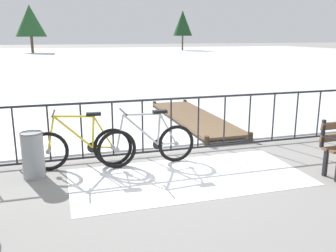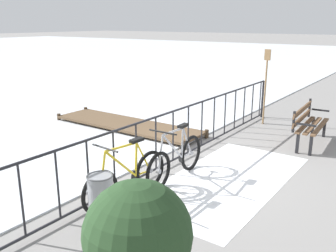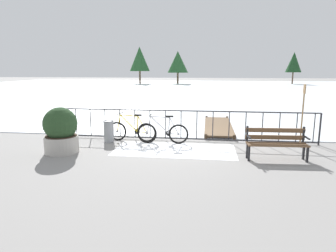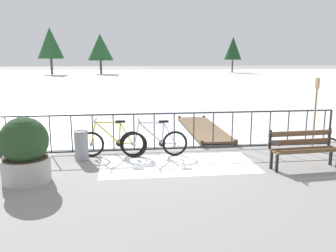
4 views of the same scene
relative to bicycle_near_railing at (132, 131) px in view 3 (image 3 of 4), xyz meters
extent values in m
plane|color=gray|center=(1.66, 0.29, -0.37)|extent=(160.00, 160.00, 0.00)
cube|color=silver|center=(1.66, 28.69, -0.35)|extent=(80.00, 56.00, 0.03)
cube|color=white|center=(1.58, -0.91, -0.36)|extent=(3.68, 1.76, 0.01)
cylinder|color=#232328|center=(1.66, 0.29, 0.68)|extent=(9.00, 0.04, 0.04)
cylinder|color=#232328|center=(1.66, 0.29, -0.29)|extent=(9.00, 0.04, 0.04)
cylinder|color=#232328|center=(-2.84, 0.29, 0.16)|extent=(0.06, 0.06, 1.05)
cylinder|color=#232328|center=(6.16, 0.29, 0.16)|extent=(0.06, 0.06, 1.05)
cylinder|color=#232328|center=(-2.66, 0.29, 0.20)|extent=(0.03, 0.03, 0.97)
cylinder|color=#232328|center=(-2.12, 0.29, 0.20)|extent=(0.03, 0.03, 0.97)
cylinder|color=#232328|center=(-1.58, 0.29, 0.20)|extent=(0.03, 0.03, 0.97)
cylinder|color=#232328|center=(-1.04, 0.29, 0.20)|extent=(0.03, 0.03, 0.97)
cylinder|color=#232328|center=(-0.50, 0.29, 0.20)|extent=(0.03, 0.03, 0.97)
cylinder|color=#232328|center=(0.04, 0.29, 0.20)|extent=(0.03, 0.03, 0.97)
cylinder|color=#232328|center=(0.58, 0.29, 0.20)|extent=(0.03, 0.03, 0.97)
cylinder|color=#232328|center=(1.12, 0.29, 0.20)|extent=(0.03, 0.03, 0.97)
cylinder|color=#232328|center=(1.66, 0.29, 0.20)|extent=(0.03, 0.03, 0.97)
cylinder|color=#232328|center=(2.20, 0.29, 0.20)|extent=(0.03, 0.03, 0.97)
cylinder|color=#232328|center=(2.74, 0.29, 0.20)|extent=(0.03, 0.03, 0.97)
cylinder|color=#232328|center=(3.28, 0.29, 0.20)|extent=(0.03, 0.03, 0.97)
cylinder|color=#232328|center=(3.82, 0.29, 0.20)|extent=(0.03, 0.03, 0.97)
cylinder|color=#232328|center=(4.36, 0.29, 0.20)|extent=(0.03, 0.03, 0.97)
cylinder|color=#232328|center=(4.90, 0.29, 0.20)|extent=(0.03, 0.03, 0.97)
cylinder|color=#232328|center=(5.44, 0.29, 0.20)|extent=(0.03, 0.03, 0.97)
cylinder|color=#232328|center=(5.98, 0.29, 0.20)|extent=(0.03, 0.03, 0.97)
torus|color=black|center=(0.52, -0.04, -0.04)|extent=(0.66, 0.11, 0.66)
cylinder|color=gray|center=(0.52, -0.04, -0.04)|extent=(0.08, 0.07, 0.08)
torus|color=black|center=(-0.53, 0.04, -0.04)|extent=(0.66, 0.11, 0.66)
cylinder|color=gray|center=(-0.53, 0.04, -0.04)|extent=(0.08, 0.07, 0.08)
cylinder|color=yellow|center=(0.21, -0.02, 0.25)|extent=(0.08, 0.04, 0.53)
cylinder|color=yellow|center=(-0.11, 0.01, 0.26)|extent=(0.61, 0.08, 0.59)
cylinder|color=yellow|center=(-0.09, 0.01, 0.53)|extent=(0.63, 0.08, 0.07)
cylinder|color=yellow|center=(0.35, -0.03, -0.03)|extent=(0.34, 0.05, 0.05)
cylinder|color=yellow|center=(0.37, -0.03, 0.24)|extent=(0.32, 0.05, 0.56)
cylinder|color=yellow|center=(-0.46, 0.03, 0.25)|extent=(0.16, 0.04, 0.59)
cube|color=black|center=(0.23, -0.02, 0.55)|extent=(0.25, 0.12, 0.05)
cylinder|color=black|center=(-0.40, 0.03, 0.59)|extent=(0.07, 0.52, 0.03)
cylinder|color=black|center=(0.18, -0.01, -0.02)|extent=(0.18, 0.03, 0.18)
torus|color=black|center=(1.62, -0.14, -0.04)|extent=(0.66, 0.08, 0.66)
cylinder|color=gray|center=(1.62, -0.14, -0.04)|extent=(0.08, 0.06, 0.08)
torus|color=black|center=(0.57, -0.18, -0.04)|extent=(0.66, 0.08, 0.66)
cylinder|color=gray|center=(0.57, -0.18, -0.04)|extent=(0.08, 0.06, 0.08)
cylinder|color=#B2B2B7|center=(1.30, -0.15, 0.25)|extent=(0.08, 0.04, 0.53)
cylinder|color=#B2B2B7|center=(0.99, -0.16, 0.26)|extent=(0.61, 0.06, 0.59)
cylinder|color=#B2B2B7|center=(1.01, -0.16, 0.53)|extent=(0.63, 0.06, 0.07)
cylinder|color=#B2B2B7|center=(1.45, -0.15, -0.03)|extent=(0.34, 0.04, 0.05)
cylinder|color=#B2B2B7|center=(1.47, -0.15, 0.24)|extent=(0.32, 0.04, 0.56)
cylinder|color=#B2B2B7|center=(0.63, -0.17, 0.25)|extent=(0.16, 0.04, 0.59)
cube|color=black|center=(1.32, -0.15, 0.55)|extent=(0.24, 0.11, 0.05)
cylinder|color=black|center=(0.69, -0.17, 0.59)|extent=(0.05, 0.52, 0.03)
cylinder|color=black|center=(1.28, -0.15, -0.02)|extent=(0.18, 0.03, 0.18)
cube|color=brown|center=(4.42, -1.41, 0.07)|extent=(1.60, 0.20, 0.04)
cube|color=brown|center=(4.43, -1.57, 0.07)|extent=(1.60, 0.20, 0.04)
cube|color=brown|center=(4.44, -1.72, 0.07)|extent=(1.60, 0.20, 0.04)
cube|color=brown|center=(4.41, -1.32, 0.21)|extent=(1.60, 0.15, 0.12)
cube|color=brown|center=(4.41, -1.32, 0.41)|extent=(1.60, 0.15, 0.12)
cube|color=black|center=(5.19, -1.65, -0.15)|extent=(0.05, 0.06, 0.44)
cube|color=black|center=(5.18, -1.39, -0.15)|extent=(0.05, 0.06, 0.44)
cube|color=black|center=(5.17, -1.27, 0.30)|extent=(0.05, 0.05, 0.45)
cube|color=black|center=(5.19, -1.52, 0.27)|extent=(0.06, 0.40, 0.04)
cube|color=black|center=(3.68, -1.74, -0.15)|extent=(0.05, 0.06, 0.44)
cube|color=black|center=(3.66, -1.48, -0.15)|extent=(0.05, 0.06, 0.44)
cube|color=black|center=(3.65, -1.36, 0.30)|extent=(0.05, 0.05, 0.45)
cube|color=black|center=(3.67, -1.61, 0.27)|extent=(0.06, 0.40, 0.04)
cylinder|color=#ADA8A0|center=(-1.70, -1.65, -0.12)|extent=(0.97, 0.97, 0.50)
cylinder|color=#38281E|center=(-1.70, -1.65, 0.14)|extent=(0.90, 0.90, 0.02)
sphere|color=#264223|center=(-1.70, -1.65, 0.50)|extent=(0.98, 0.98, 0.98)
cylinder|color=gray|center=(-0.75, -0.20, -0.01)|extent=(0.34, 0.34, 0.72)
torus|color=#545558|center=(-0.75, -0.20, 0.35)|extent=(0.35, 0.35, 0.02)
cylinder|color=#937047|center=(5.49, -0.02, 0.48)|extent=(0.04, 0.04, 1.70)
cube|color=#937047|center=(5.49, -0.02, 1.47)|extent=(0.03, 0.16, 0.28)
cube|color=brown|center=(3.00, 2.66, -0.25)|extent=(1.10, 4.14, 0.06)
cylinder|color=#433323|center=(2.51, 0.59, -0.27)|extent=(0.10, 0.10, 0.20)
cylinder|color=#433323|center=(3.50, 0.59, -0.27)|extent=(0.10, 0.10, 0.20)
cylinder|color=#433323|center=(2.51, 4.73, -0.27)|extent=(0.10, 0.10, 0.20)
cylinder|color=#433323|center=(3.50, 4.73, -0.27)|extent=(0.10, 0.10, 0.20)
cylinder|color=brown|center=(-2.75, 42.17, 1.23)|extent=(0.32, 0.32, 3.19)
cone|color=#235128|center=(-2.75, 42.17, 3.37)|extent=(3.58, 3.58, 3.65)
cylinder|color=brown|center=(16.82, 43.63, 1.29)|extent=(0.22, 0.22, 3.31)
cone|color=#193D1E|center=(16.82, 43.63, 3.29)|extent=(2.63, 2.63, 3.35)
cylinder|color=brown|center=(-9.37, 41.62, 1.45)|extent=(0.31, 0.31, 3.63)
cone|color=#235128|center=(-9.37, 41.62, 3.89)|extent=(3.49, 3.49, 4.16)
camera|label=1|loc=(-0.33, -6.06, 1.82)|focal=39.67mm
camera|label=2|loc=(-3.89, -3.52, 2.29)|focal=39.73mm
camera|label=3|loc=(2.54, -9.57, 2.05)|focal=31.44mm
camera|label=4|loc=(0.33, -8.91, 2.19)|focal=37.69mm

